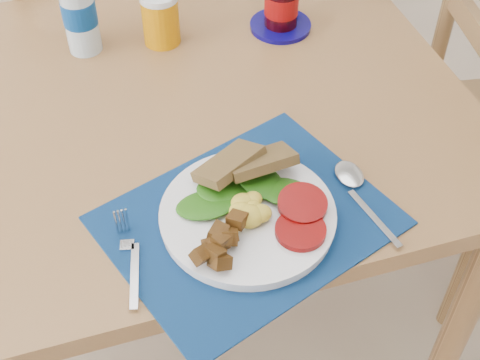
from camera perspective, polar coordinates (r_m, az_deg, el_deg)
The scene contains 9 objects.
table at distance 1.31m, azimuth -11.98°, elevation 2.46°, with size 1.40×0.90×0.75m.
chair_far at distance 1.86m, azimuth -12.73°, elevation 14.12°, with size 0.53×0.51×1.18m.
placemat at distance 1.05m, azimuth 0.65°, elevation -3.47°, with size 0.42×0.33×0.00m, color black.
breakfast_plate at distance 1.03m, azimuth 0.44°, elevation -2.95°, with size 0.27×0.27×0.07m.
fork at distance 1.01m, azimuth -9.39°, elevation -6.41°, with size 0.04×0.17×0.00m.
spoon at distance 1.11m, azimuth 9.88°, elevation -0.62°, with size 0.05×0.19×0.01m.
water_bottle at distance 1.37m, azimuth -13.69°, elevation 14.31°, with size 0.07×0.07×0.23m.
juice_glass at distance 1.39m, azimuth -6.79°, elevation 13.46°, with size 0.08×0.08×0.10m, color #C67905.
jam_on_saucer at distance 1.43m, azimuth 3.55°, elevation 14.59°, with size 0.13×0.13×0.12m.
Camera 1 is at (-0.01, -0.76, 1.55)m, focal length 50.00 mm.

